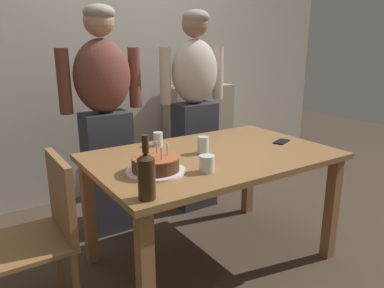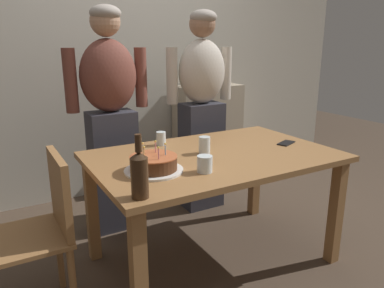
{
  "view_description": "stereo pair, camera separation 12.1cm",
  "coord_description": "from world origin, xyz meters",
  "views": [
    {
      "loc": [
        -1.3,
        -1.76,
        1.41
      ],
      "look_at": [
        -0.18,
        -0.04,
        0.84
      ],
      "focal_mm": 34.22,
      "sensor_mm": 36.0,
      "label": 1
    },
    {
      "loc": [
        -1.2,
        -1.82,
        1.41
      ],
      "look_at": [
        -0.18,
        -0.04,
        0.84
      ],
      "focal_mm": 34.22,
      "sensor_mm": 36.0,
      "label": 2
    }
  ],
  "objects": [
    {
      "name": "person_man_bearded",
      "position": [
        -0.4,
        0.77,
        0.87
      ],
      "size": [
        0.61,
        0.27,
        1.66
      ],
      "rotation": [
        0.0,
        0.0,
        3.14
      ],
      "color": "#33333D",
      "rests_on": "ground_plane"
    },
    {
      "name": "water_glass_near",
      "position": [
        -0.04,
        0.04,
        0.79
      ],
      "size": [
        0.07,
        0.07,
        0.11
      ],
      "primitive_type": "cylinder",
      "color": "silver",
      "rests_on": "dining_table"
    },
    {
      "name": "water_glass_far",
      "position": [
        -0.2,
        0.35,
        0.79
      ],
      "size": [
        0.06,
        0.06,
        0.09
      ],
      "primitive_type": "cylinder",
      "color": "silver",
      "rests_on": "dining_table"
    },
    {
      "name": "dining_chair",
      "position": [
        -1.02,
        0.02,
        0.52
      ],
      "size": [
        0.42,
        0.42,
        0.87
      ],
      "rotation": [
        0.0,
        0.0,
        -1.57
      ],
      "color": "olive",
      "rests_on": "ground_plane"
    },
    {
      "name": "water_glass_side",
      "position": [
        -0.22,
        -0.25,
        0.79
      ],
      "size": [
        0.08,
        0.08,
        0.09
      ],
      "primitive_type": "cylinder",
      "color": "silver",
      "rests_on": "dining_table"
    },
    {
      "name": "person_woman_cardigan",
      "position": [
        0.38,
        0.77,
        0.87
      ],
      "size": [
        0.61,
        0.27,
        1.66
      ],
      "rotation": [
        0.0,
        0.0,
        3.14
      ],
      "color": "#33333D",
      "rests_on": "ground_plane"
    },
    {
      "name": "dining_table",
      "position": [
        0.0,
        0.0,
        0.64
      ],
      "size": [
        1.5,
        0.96,
        0.74
      ],
      "color": "olive",
      "rests_on": "ground_plane"
    },
    {
      "name": "wine_bottle",
      "position": [
        -0.65,
        -0.39,
        0.85
      ],
      "size": [
        0.08,
        0.08,
        0.29
      ],
      "color": "#382314",
      "rests_on": "dining_table"
    },
    {
      "name": "back_wall",
      "position": [
        0.0,
        1.55,
        1.3
      ],
      "size": [
        5.2,
        0.1,
        2.6
      ],
      "primitive_type": "cube",
      "color": "beige",
      "rests_on": "ground_plane"
    },
    {
      "name": "cell_phone",
      "position": [
        0.56,
        -0.04,
        0.74
      ],
      "size": [
        0.16,
        0.12,
        0.01
      ],
      "primitive_type": "cube",
      "rotation": [
        0.0,
        0.0,
        0.38
      ],
      "color": "black",
      "rests_on": "dining_table"
    },
    {
      "name": "ground_plane",
      "position": [
        0.0,
        0.0,
        0.0
      ],
      "size": [
        10.0,
        10.0,
        0.0
      ],
      "primitive_type": "plane",
      "color": "#47382B"
    },
    {
      "name": "birthday_cake",
      "position": [
        -0.46,
        -0.11,
        0.78
      ],
      "size": [
        0.32,
        0.32,
        0.16
      ],
      "color": "white",
      "rests_on": "dining_table"
    },
    {
      "name": "shelf_cabinet",
      "position": [
        0.8,
        1.33,
        0.51
      ],
      "size": [
        0.69,
        0.3,
        1.24
      ],
      "color": "tan",
      "rests_on": "ground_plane"
    }
  ]
}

